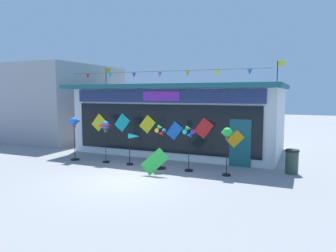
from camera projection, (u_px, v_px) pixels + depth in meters
ground_plane at (124, 180)px, 11.27m from camera, size 80.00×80.00×0.00m
kite_shop_building at (181, 118)px, 16.89m from camera, size 10.53×5.98×4.59m
wind_spinner_far_left at (74, 127)px, 14.46m from camera, size 0.39×0.39×1.98m
wind_spinner_left at (105, 128)px, 13.92m from camera, size 0.39×0.39×1.86m
wind_spinner_center_left at (133, 141)px, 13.42m from camera, size 0.64×0.33×1.38m
wind_spinner_center_right at (161, 141)px, 12.75m from camera, size 0.43×0.39×1.80m
wind_spinner_right at (189, 139)px, 12.35m from camera, size 0.46×0.33×1.81m
wind_spinner_far_right at (227, 137)px, 11.67m from camera, size 0.36×0.36×1.82m
trash_bin at (292, 161)px, 12.09m from camera, size 0.52×0.52×0.93m
display_kite_on_ground at (155, 162)px, 11.83m from camera, size 1.05×0.29×1.05m
neighbour_building at (56, 102)px, 22.09m from camera, size 6.96×7.22×4.93m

